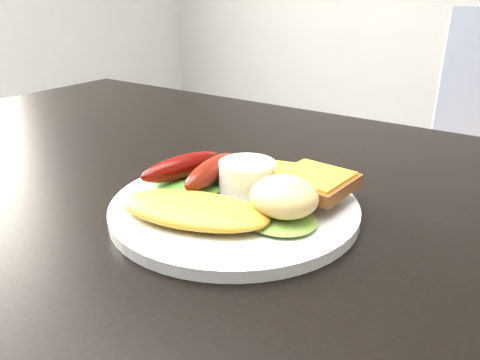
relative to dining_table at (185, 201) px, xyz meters
name	(u,v)px	position (x,y,z in m)	size (l,w,h in m)	color
dining_table	(185,201)	(0.00, 0.00, 0.00)	(1.20, 0.80, 0.04)	black
person	(310,94)	(-0.24, 0.80, -0.04)	(0.49, 0.33, 1.37)	navy
plate	(234,207)	(0.09, -0.02, 0.03)	(0.25, 0.25, 0.01)	white
lettuce_left	(191,180)	(0.02, -0.01, 0.04)	(0.09, 0.08, 0.01)	#508834
lettuce_right	(279,219)	(0.15, -0.04, 0.04)	(0.07, 0.06, 0.01)	olive
omelette	(194,210)	(0.08, -0.08, 0.04)	(0.15, 0.07, 0.02)	gold
sausage_a	(182,167)	(0.01, -0.02, 0.05)	(0.03, 0.10, 0.03)	#5C0A04
sausage_b	(211,171)	(0.05, -0.01, 0.05)	(0.02, 0.10, 0.02)	maroon
ramekin	(247,178)	(0.09, 0.00, 0.05)	(0.06, 0.06, 0.03)	white
toast_a	(293,181)	(0.12, 0.04, 0.04)	(0.07, 0.07, 0.01)	brown
toast_b	(314,182)	(0.15, 0.03, 0.05)	(0.07, 0.07, 0.01)	brown
potato_salad	(284,196)	(0.15, -0.03, 0.06)	(0.07, 0.06, 0.04)	beige
fork	(196,192)	(0.04, -0.03, 0.03)	(0.15, 0.01, 0.00)	#ADAFB7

